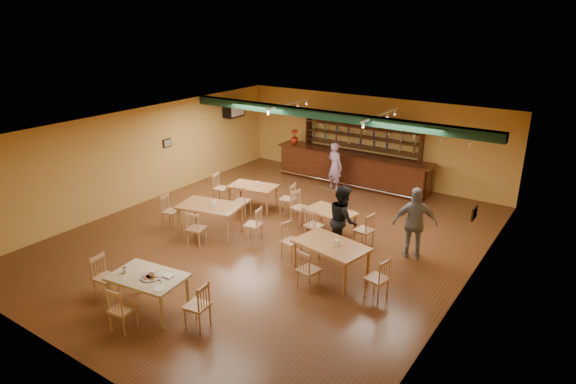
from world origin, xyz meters
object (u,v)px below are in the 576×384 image
Objects in this scene: dining_table_c at (211,219)px; dining_table_d at (331,260)px; near_table at (149,293)px; patron_bar at (335,166)px; bar_counter at (352,169)px; dining_table_a at (253,196)px; patron_right_a at (343,220)px; dining_table_b at (330,222)px.

dining_table_c reaches higher than dining_table_d.
near_table is at bearing -114.77° from dining_table_d.
dining_table_d is 0.99× the size of patron_bar.
bar_counter is 0.89m from patron_bar.
bar_counter is 4.02× the size of dining_table_a.
dining_table_c is 1.00× the size of patron_bar.
dining_table_a is at bearing -112.16° from bar_counter.
dining_table_c is 3.69m from patron_right_a.
near_table is 0.90× the size of patron_bar.
patron_bar is at bearing 65.10° from dining_table_c.
dining_table_a is 2.96m from dining_table_b.
dining_table_d reaches higher than dining_table_b.
dining_table_d is (3.89, -0.23, -0.00)m from dining_table_c.
patron_bar is (-0.48, 8.54, 0.43)m from near_table.
dining_table_a reaches higher than dining_table_b.
dining_table_d is (4.11, -2.40, 0.05)m from dining_table_a.
patron_bar is (-0.23, -0.83, 0.26)m from bar_counter.
dining_table_a is at bearing 84.15° from patron_bar.
dining_table_d is at bearing 136.49° from patron_bar.
dining_table_c is (-1.28, -5.86, -0.15)m from bar_counter.
patron_bar is (1.06, 5.03, 0.41)m from dining_table_c.
patron_bar is 4.72m from patron_right_a.
dining_table_a is at bearing 82.76° from dining_table_c.
patron_right_a is (-0.37, 1.23, 0.48)m from dining_table_d.
bar_counter reaches higher than dining_table_c.
near_table is 0.84× the size of patron_right_a.
dining_table_d is 5.99m from patron_bar.
dining_table_c reaches higher than dining_table_b.
near_table is at bearing -88.43° from bar_counter.
near_table is at bearing -79.31° from dining_table_c.
bar_counter reaches higher than dining_table_b.
dining_table_a is at bearing 36.25° from patron_right_a.
dining_table_b is at bearing -17.28° from dining_table_a.
patron_bar is at bearing -105.28° from bar_counter.
bar_counter is 4.23× the size of dining_table_b.
near_table reaches higher than dining_table_b.
dining_table_d is 0.93× the size of patron_right_a.
dining_table_c is at bearing 106.28° from near_table.
patron_right_a is at bearing 58.84° from near_table.
bar_counter is 3.99m from dining_table_a.
dining_table_b is (2.94, -0.37, -0.02)m from dining_table_a.
bar_counter is at bearing 84.14° from near_table.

